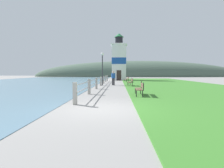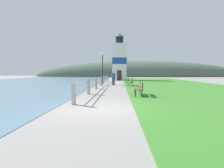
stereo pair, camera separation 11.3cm
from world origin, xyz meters
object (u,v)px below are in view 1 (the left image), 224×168
at_px(park_bench_near, 140,88).
at_px(lighthouse, 119,60).
at_px(park_bench_midway, 131,82).
at_px(person_strolling, 113,78).
at_px(lamp_post, 102,63).
at_px(park_bench_far, 127,79).

xyz_separation_m(park_bench_near, lighthouse, (-1.34, 24.13, 3.55)).
distance_m(park_bench_near, park_bench_midway, 8.26).
bearing_deg(park_bench_near, person_strolling, -75.09).
xyz_separation_m(park_bench_near, park_bench_midway, (-0.04, 8.26, -0.00)).
xyz_separation_m(person_strolling, lamp_post, (-1.31, -0.44, 1.80)).
relative_size(park_bench_far, lamp_post, 0.48).
relative_size(lighthouse, lamp_post, 2.38).
bearing_deg(lamp_post, park_bench_midway, -21.37).
xyz_separation_m(lighthouse, lamp_post, (-2.02, -14.57, -1.35)).
relative_size(park_bench_midway, lighthouse, 0.17).
bearing_deg(park_bench_near, park_bench_midway, -86.44).
relative_size(park_bench_near, park_bench_far, 0.97).
distance_m(person_strolling, lamp_post, 2.27).
bearing_deg(park_bench_midway, park_bench_near, 87.93).
distance_m(park_bench_near, lighthouse, 24.42).
bearing_deg(park_bench_far, park_bench_midway, 83.61).
bearing_deg(park_bench_far, person_strolling, 67.35).
bearing_deg(park_bench_midway, lamp_post, -23.69).
relative_size(park_bench_near, lighthouse, 0.20).
height_order(park_bench_midway, lighthouse, lighthouse).
xyz_separation_m(park_bench_far, lamp_post, (-3.30, -7.35, 2.20)).
distance_m(park_bench_midway, lighthouse, 16.31).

